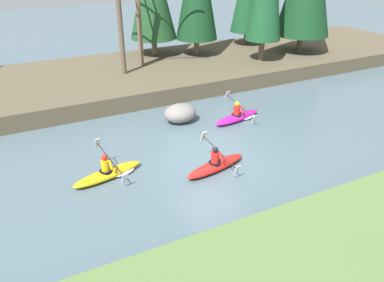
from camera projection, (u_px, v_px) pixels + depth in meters
ground_plane at (211, 158)px, 15.06m from camera, size 90.00×90.00×0.00m
riverbank_near at (351, 277)px, 9.23m from camera, size 44.00×5.46×0.68m
riverbank_far at (131, 76)px, 22.88m from camera, size 44.00×8.61×0.89m
bare_tree_mid_downstream at (119, 12)px, 20.41m from camera, size 4.00×3.95×7.30m
bare_tree_downstream at (138, 9)px, 21.94m from camera, size 3.90×3.85×7.11m
kayaker_lead at (239, 116)px, 18.18m from camera, size 2.79×2.06×1.20m
kayaker_middle at (216, 164)px, 14.16m from camera, size 2.79×2.05×1.20m
kayaker_trailing at (110, 172)px, 13.73m from camera, size 2.78×2.05×1.20m
boulder_midstream at (180, 113)px, 17.89m from camera, size 1.59×1.25×0.90m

